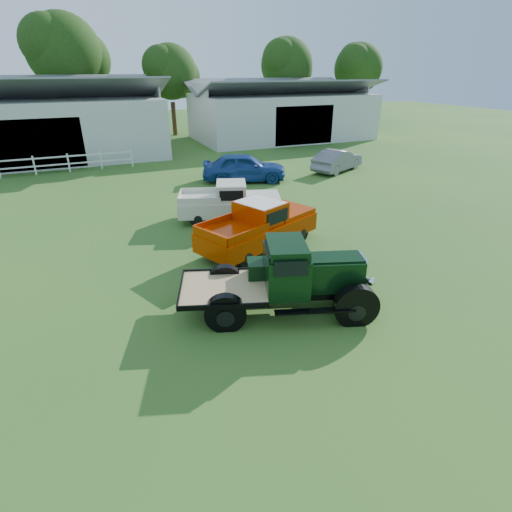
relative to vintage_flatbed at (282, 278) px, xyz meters
name	(u,v)px	position (x,y,z in m)	size (l,w,h in m)	color
ground	(266,307)	(-0.31, 0.31, -1.04)	(120.00, 120.00, 0.00)	#315C26
shed_left	(33,119)	(-7.31, 26.31, 1.76)	(18.80, 10.20, 5.60)	#AAAAAA
shed_right	(282,110)	(13.69, 27.31, 1.56)	(16.80, 9.20, 5.20)	#AAAAAA
fence_rail	(16,167)	(-8.31, 20.31, -0.44)	(14.20, 0.16, 1.20)	white
tree_b	(68,73)	(-4.31, 34.31, 4.71)	(6.90, 6.90, 11.50)	black
tree_c	(172,87)	(4.69, 33.31, 3.46)	(5.40, 5.40, 9.00)	black
tree_d	(286,80)	(17.69, 34.31, 3.96)	(6.00, 6.00, 10.00)	black
tree_e	(357,82)	(25.69, 32.31, 3.71)	(5.70, 5.70, 9.50)	black
vintage_flatbed	(282,278)	(0.00, 0.00, 0.00)	(5.23, 2.07, 2.07)	black
red_pickup	(258,225)	(1.14, 4.18, -0.12)	(5.00, 1.92, 1.82)	#AB2B00
white_pickup	(229,202)	(1.20, 7.51, -0.19)	(4.59, 1.78, 1.68)	beige
misc_car_blue	(244,167)	(4.34, 13.60, -0.20)	(1.98, 4.93, 1.68)	navy
misc_car_grey	(338,160)	(10.96, 13.61, -0.33)	(1.49, 4.27, 1.41)	slate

